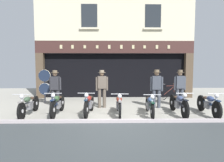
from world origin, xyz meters
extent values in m
cube|color=gray|center=(0.00, 5.00, -0.04)|extent=(21.10, 10.00, 0.08)
cube|color=#A89E9F|center=(0.00, 0.08, 0.01)|extent=(21.10, 0.16, 0.18)
cube|color=black|center=(0.00, 7.30, 1.30)|extent=(8.37, 4.00, 2.60)
cube|color=#4C3D2D|center=(-4.33, 5.18, 1.30)|extent=(0.44, 0.36, 2.60)
cube|color=#4C3D2D|center=(4.33, 5.18, 1.30)|extent=(0.44, 0.36, 2.60)
cube|color=#23282D|center=(0.00, 5.55, 1.43)|extent=(8.01, 0.03, 2.18)
cube|color=#3C2320|center=(0.00, 5.12, 2.95)|extent=(9.10, 0.24, 0.70)
cube|color=#C6B789|center=(-3.07, 4.99, 2.95)|extent=(0.14, 0.03, 0.22)
cube|color=#C6B789|center=(-2.42, 4.99, 2.95)|extent=(0.14, 0.03, 0.20)
cube|color=#C6B789|center=(-1.72, 4.99, 2.95)|extent=(0.14, 0.03, 0.18)
cube|color=#C6B789|center=(-1.02, 4.99, 2.95)|extent=(0.14, 0.03, 0.18)
cube|color=#C6B789|center=(-0.33, 4.99, 2.95)|extent=(0.14, 0.03, 0.21)
cube|color=#C6B789|center=(0.36, 4.99, 2.95)|extent=(0.14, 0.03, 0.22)
cube|color=#C6B789|center=(1.04, 4.99, 2.95)|extent=(0.14, 0.03, 0.21)
cube|color=#C6B789|center=(1.69, 4.99, 2.95)|extent=(0.14, 0.03, 0.17)
cube|color=#C6B789|center=(2.40, 4.99, 2.95)|extent=(0.14, 0.03, 0.21)
cube|color=#C6B789|center=(3.08, 4.99, 2.95)|extent=(0.14, 0.03, 0.20)
cube|color=beige|center=(0.00, 5.20, 4.68)|extent=(9.10, 0.40, 2.76)
cube|color=#23282D|center=(-1.45, 4.99, 4.68)|extent=(0.90, 0.02, 1.30)
cube|color=beige|center=(-1.45, 4.95, 3.98)|extent=(1.10, 0.12, 0.10)
cube|color=#23282D|center=(2.15, 4.99, 4.68)|extent=(0.90, 0.02, 1.30)
cube|color=beige|center=(2.15, 4.95, 3.98)|extent=(1.10, 0.12, 0.10)
cylinder|color=black|center=(-3.41, 0.42, 0.31)|extent=(0.08, 0.63, 0.63)
cylinder|color=silver|center=(-3.41, 0.42, 0.31)|extent=(0.10, 0.14, 0.14)
cylinder|color=black|center=(-3.44, 1.84, 0.31)|extent=(0.09, 0.63, 0.63)
cylinder|color=silver|center=(-3.44, 1.84, 0.31)|extent=(0.11, 0.14, 0.14)
cube|color=gray|center=(-3.42, 1.13, 0.43)|extent=(0.10, 1.31, 0.07)
cube|color=slate|center=(-3.42, 1.13, 0.36)|extent=(0.21, 0.32, 0.26)
ellipsoid|color=#334834|center=(-3.42, 0.96, 0.63)|extent=(0.23, 0.46, 0.20)
ellipsoid|color=#38281E|center=(-3.43, 1.39, 0.61)|extent=(0.21, 0.30, 0.10)
cube|color=gray|center=(-3.41, 0.42, 0.65)|extent=(0.11, 0.36, 0.04)
sphere|color=silver|center=(-3.41, 0.48, 0.81)|extent=(0.15, 0.15, 0.15)
cylinder|color=silver|center=(-3.41, 0.48, 0.89)|extent=(0.62, 0.04, 0.02)
cylinder|color=silver|center=(-3.41, 0.46, 0.60)|extent=(0.04, 0.26, 0.61)
cylinder|color=black|center=(-2.34, 0.50, 0.34)|extent=(0.07, 0.68, 0.68)
cylinder|color=silver|center=(-2.34, 0.50, 0.34)|extent=(0.10, 0.15, 0.15)
cylinder|color=black|center=(-2.34, 1.84, 0.34)|extent=(0.08, 0.68, 0.68)
cylinder|color=silver|center=(-2.34, 1.84, 0.34)|extent=(0.11, 0.15, 0.15)
cube|color=navy|center=(-2.34, 1.17, 0.46)|extent=(0.07, 1.24, 0.07)
cube|color=slate|center=(-2.34, 1.17, 0.39)|extent=(0.20, 0.32, 0.26)
ellipsoid|color=#2E4A2C|center=(-2.34, 1.01, 0.66)|extent=(0.22, 0.46, 0.20)
ellipsoid|color=#38281E|center=(-2.34, 1.41, 0.64)|extent=(0.20, 0.30, 0.10)
cube|color=navy|center=(-2.34, 0.50, 0.70)|extent=(0.10, 0.36, 0.04)
sphere|color=silver|center=(-2.34, 0.56, 0.84)|extent=(0.15, 0.15, 0.15)
cylinder|color=silver|center=(-2.34, 0.56, 0.92)|extent=(0.62, 0.03, 0.02)
cylinder|color=silver|center=(-2.34, 0.54, 0.63)|extent=(0.04, 0.26, 0.61)
cylinder|color=black|center=(-1.17, 0.53, 0.34)|extent=(0.12, 0.67, 0.67)
cylinder|color=silver|center=(-1.17, 0.53, 0.34)|extent=(0.11, 0.15, 0.15)
cylinder|color=black|center=(-1.08, 1.84, 0.34)|extent=(0.13, 0.67, 0.67)
cylinder|color=silver|center=(-1.08, 1.84, 0.34)|extent=(0.12, 0.15, 0.15)
cube|color=#203449|center=(-1.13, 1.19, 0.46)|extent=(0.15, 1.21, 0.07)
cube|color=slate|center=(-1.13, 1.19, 0.39)|extent=(0.22, 0.33, 0.26)
ellipsoid|color=maroon|center=(-1.14, 1.03, 0.66)|extent=(0.25, 0.47, 0.20)
ellipsoid|color=#38281E|center=(-1.11, 1.42, 0.64)|extent=(0.22, 0.31, 0.10)
cube|color=#203449|center=(-1.17, 0.53, 0.69)|extent=(0.12, 0.37, 0.04)
sphere|color=silver|center=(-1.17, 0.59, 0.84)|extent=(0.15, 0.15, 0.15)
cylinder|color=silver|center=(-1.17, 0.59, 0.92)|extent=(0.62, 0.07, 0.02)
cylinder|color=silver|center=(-1.17, 0.57, 0.63)|extent=(0.05, 0.27, 0.61)
cylinder|color=black|center=(0.02, 0.42, 0.32)|extent=(0.08, 0.64, 0.64)
cylinder|color=silver|center=(0.02, 0.42, 0.32)|extent=(0.10, 0.14, 0.14)
cylinder|color=black|center=(0.03, 1.74, 0.32)|extent=(0.09, 0.64, 0.64)
cylinder|color=silver|center=(0.03, 1.74, 0.32)|extent=(0.11, 0.14, 0.14)
cube|color=gray|center=(0.03, 1.08, 0.44)|extent=(0.08, 1.22, 0.07)
cube|color=slate|center=(0.03, 1.08, 0.37)|extent=(0.20, 0.32, 0.26)
ellipsoid|color=maroon|center=(0.02, 0.92, 0.64)|extent=(0.22, 0.46, 0.20)
ellipsoid|color=#38281E|center=(0.03, 1.32, 0.62)|extent=(0.20, 0.30, 0.10)
cube|color=gray|center=(0.02, 0.42, 0.66)|extent=(0.10, 0.36, 0.04)
sphere|color=silver|center=(0.02, 0.48, 0.82)|extent=(0.15, 0.15, 0.15)
cylinder|color=silver|center=(0.02, 0.48, 0.90)|extent=(0.62, 0.03, 0.02)
cylinder|color=silver|center=(0.02, 0.46, 0.61)|extent=(0.04, 0.27, 0.61)
cylinder|color=black|center=(1.15, 0.33, 0.30)|extent=(0.11, 0.61, 0.60)
cylinder|color=silver|center=(1.15, 0.33, 0.30)|extent=(0.11, 0.14, 0.13)
cylinder|color=black|center=(1.24, 1.70, 0.30)|extent=(0.12, 0.61, 0.60)
cylinder|color=silver|center=(1.24, 1.70, 0.30)|extent=(0.12, 0.14, 0.13)
cube|color=#123325|center=(1.20, 1.02, 0.42)|extent=(0.16, 1.26, 0.07)
cube|color=slate|center=(1.20, 1.02, 0.35)|extent=(0.22, 0.33, 0.26)
ellipsoid|color=navy|center=(1.19, 0.85, 0.62)|extent=(0.25, 0.47, 0.20)
ellipsoid|color=#38281E|center=(1.21, 1.26, 0.60)|extent=(0.22, 0.31, 0.10)
cube|color=#123325|center=(1.15, 0.33, 0.62)|extent=(0.12, 0.37, 0.04)
sphere|color=silver|center=(1.15, 0.39, 0.80)|extent=(0.15, 0.15, 0.15)
cylinder|color=silver|center=(1.15, 0.39, 0.88)|extent=(0.62, 0.07, 0.02)
cylinder|color=silver|center=(1.15, 0.37, 0.59)|extent=(0.05, 0.25, 0.62)
cylinder|color=black|center=(2.33, 0.42, 0.34)|extent=(0.08, 0.68, 0.68)
cylinder|color=silver|center=(2.33, 0.42, 0.34)|extent=(0.10, 0.15, 0.15)
cylinder|color=black|center=(2.34, 1.80, 0.34)|extent=(0.09, 0.68, 0.68)
cylinder|color=silver|center=(2.34, 1.80, 0.34)|extent=(0.11, 0.15, 0.15)
cube|color=black|center=(2.33, 1.11, 0.46)|extent=(0.08, 1.26, 0.07)
cube|color=slate|center=(2.33, 1.11, 0.39)|extent=(0.20, 0.32, 0.26)
ellipsoid|color=#384467|center=(2.33, 0.94, 0.66)|extent=(0.22, 0.46, 0.20)
ellipsoid|color=#38281E|center=(2.34, 1.36, 0.64)|extent=(0.20, 0.30, 0.10)
cube|color=black|center=(2.33, 0.42, 0.70)|extent=(0.10, 0.36, 0.04)
sphere|color=silver|center=(2.33, 0.48, 0.84)|extent=(0.15, 0.15, 0.15)
cylinder|color=silver|center=(2.33, 0.48, 0.92)|extent=(0.62, 0.03, 0.02)
cylinder|color=silver|center=(2.33, 0.46, 0.63)|extent=(0.04, 0.26, 0.61)
cylinder|color=black|center=(3.44, 0.37, 0.33)|extent=(0.10, 0.66, 0.66)
cylinder|color=silver|center=(3.44, 0.37, 0.33)|extent=(0.11, 0.15, 0.14)
cylinder|color=black|center=(3.50, 1.70, 0.33)|extent=(0.11, 0.66, 0.66)
cylinder|color=silver|center=(3.50, 1.70, 0.33)|extent=(0.12, 0.15, 0.14)
cube|color=navy|center=(3.47, 1.03, 0.45)|extent=(0.13, 1.23, 0.07)
cube|color=slate|center=(3.47, 1.03, 0.38)|extent=(0.21, 0.33, 0.26)
ellipsoid|color=navy|center=(3.46, 0.87, 0.65)|extent=(0.24, 0.47, 0.20)
ellipsoid|color=#38281E|center=(3.48, 1.27, 0.63)|extent=(0.21, 0.31, 0.10)
cube|color=navy|center=(3.44, 0.37, 0.68)|extent=(0.12, 0.36, 0.04)
sphere|color=silver|center=(3.44, 0.43, 0.83)|extent=(0.15, 0.15, 0.15)
cylinder|color=silver|center=(3.44, 0.43, 0.91)|extent=(0.62, 0.05, 0.02)
cylinder|color=silver|center=(3.44, 0.41, 0.62)|extent=(0.05, 0.28, 0.60)
cylinder|color=#2D2D33|center=(-2.68, 2.54, 0.41)|extent=(0.15, 0.15, 0.82)
cylinder|color=#2D2D33|center=(-2.90, 2.57, 0.41)|extent=(0.15, 0.15, 0.82)
cube|color=#2D2D33|center=(-2.79, 2.56, 1.10)|extent=(0.41, 0.27, 0.60)
cube|color=white|center=(-2.78, 2.67, 1.17)|extent=(0.14, 0.04, 0.34)
cube|color=black|center=(-2.78, 2.69, 1.16)|extent=(0.05, 0.02, 0.31)
cylinder|color=#2D2D33|center=(-2.56, 2.53, 1.08)|extent=(0.09, 0.09, 0.56)
cylinder|color=#2D2D33|center=(-3.03, 2.59, 1.08)|extent=(0.09, 0.09, 0.56)
sphere|color=#9E7A5B|center=(-2.79, 2.56, 1.51)|extent=(0.20, 0.20, 0.20)
cylinder|color=brown|center=(-2.79, 2.56, 1.57)|extent=(0.34, 0.34, 0.01)
cylinder|color=brown|center=(-2.79, 2.56, 1.62)|extent=(0.21, 0.21, 0.11)
cylinder|color=brown|center=(-0.56, 2.43, 0.44)|extent=(0.15, 0.15, 0.89)
cylinder|color=brown|center=(-0.78, 2.38, 0.44)|extent=(0.15, 0.15, 0.89)
cube|color=brown|center=(-0.67, 2.41, 1.15)|extent=(0.42, 0.29, 0.56)
cube|color=silver|center=(-0.70, 2.52, 1.21)|extent=(0.14, 0.05, 0.31)
cube|color=navy|center=(-0.70, 2.53, 1.20)|extent=(0.05, 0.02, 0.29)
cylinder|color=brown|center=(-0.44, 2.45, 1.08)|extent=(0.09, 0.09, 0.61)
cylinder|color=brown|center=(-0.90, 2.36, 1.08)|extent=(0.09, 0.09, 0.61)
sphere|color=#9E7A5B|center=(-0.67, 2.41, 1.53)|extent=(0.19, 0.19, 0.19)
cylinder|color=#7F705B|center=(-0.67, 2.41, 1.59)|extent=(0.33, 0.33, 0.01)
cylinder|color=#7F705B|center=(-0.67, 2.41, 1.64)|extent=(0.20, 0.20, 0.11)
cylinder|color=#3D424C|center=(1.89, 2.33, 0.42)|extent=(0.15, 0.15, 0.85)
cylinder|color=#3D424C|center=(1.67, 2.36, 0.42)|extent=(0.15, 0.15, 0.85)
cube|color=#3D424C|center=(1.78, 2.34, 1.13)|extent=(0.41, 0.28, 0.61)
cube|color=white|center=(1.80, 2.46, 1.20)|extent=(0.14, 0.04, 0.34)
cube|color=maroon|center=(1.80, 2.47, 1.19)|extent=(0.05, 0.02, 0.31)
cylinder|color=#3D424C|center=(2.01, 2.31, 1.08)|extent=(0.09, 0.09, 0.63)
cylinder|color=#3D424C|center=(1.55, 2.38, 1.08)|extent=(0.09, 0.09, 0.63)
sphere|color=#9E7A5B|center=(1.78, 2.34, 1.54)|extent=(0.20, 0.20, 0.20)
cylinder|color=brown|center=(1.78, 2.34, 1.60)|extent=(0.35, 0.35, 0.01)
cylinder|color=brown|center=(1.78, 2.34, 1.66)|extent=(0.21, 0.21, 0.11)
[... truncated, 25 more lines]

